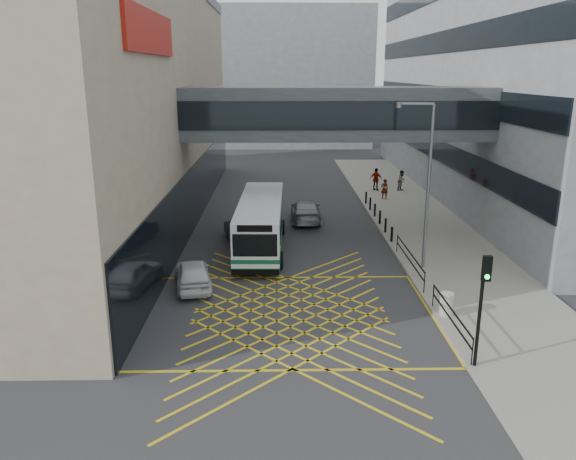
{
  "coord_description": "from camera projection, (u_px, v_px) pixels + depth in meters",
  "views": [
    {
      "loc": [
        -0.47,
        -21.67,
        9.87
      ],
      "look_at": [
        0.0,
        4.0,
        2.6
      ],
      "focal_mm": 35.0,
      "sensor_mm": 36.0,
      "label": 1
    }
  ],
  "objects": [
    {
      "name": "ground",
      "position": [
        290.0,
        315.0,
        23.55
      ],
      "size": [
        120.0,
        120.0,
        0.0
      ],
      "primitive_type": "plane",
      "color": "#333335"
    },
    {
      "name": "building_far",
      "position": [
        267.0,
        78.0,
        78.78
      ],
      "size": [
        28.0,
        16.0,
        18.0
      ],
      "primitive_type": "cube",
      "color": "gray",
      "rests_on": "ground"
    },
    {
      "name": "car_white",
      "position": [
        193.0,
        273.0,
        26.46
      ],
      "size": [
        2.59,
        4.6,
        1.38
      ],
      "primitive_type": "imported",
      "rotation": [
        0.0,
        0.0,
        3.34
      ],
      "color": "silver",
      "rests_on": "ground"
    },
    {
      "name": "street_lamp",
      "position": [
        425.0,
        176.0,
        27.69
      ],
      "size": [
        1.89,
        0.53,
        8.29
      ],
      "rotation": [
        0.0,
        0.0,
        -0.16
      ],
      "color": "slate",
      "rests_on": "pavement"
    },
    {
      "name": "litter_bin",
      "position": [
        447.0,
        304.0,
        23.08
      ],
      "size": [
        0.56,
        0.56,
        0.96
      ],
      "primitive_type": "cylinder",
      "color": "#ADA89E",
      "rests_on": "pavement"
    },
    {
      "name": "pavement",
      "position": [
        417.0,
        221.0,
        38.11
      ],
      "size": [
        6.0,
        54.0,
        0.16
      ],
      "primitive_type": "cube",
      "color": "gray",
      "rests_on": "ground"
    },
    {
      "name": "kerb_railings",
      "position": [
        426.0,
        280.0,
        25.13
      ],
      "size": [
        0.05,
        12.54,
        1.0
      ],
      "color": "black",
      "rests_on": "pavement"
    },
    {
      "name": "skybridge",
      "position": [
        336.0,
        113.0,
        33.1
      ],
      "size": [
        20.0,
        4.1,
        3.0
      ],
      "color": "#40454B",
      "rests_on": "ground"
    },
    {
      "name": "car_dark",
      "position": [
        242.0,
        231.0,
        33.32
      ],
      "size": [
        2.91,
        4.94,
        1.45
      ],
      "primitive_type": "imported",
      "rotation": [
        0.0,
        0.0,
        3.39
      ],
      "color": "black",
      "rests_on": "ground"
    },
    {
      "name": "car_silver",
      "position": [
        306.0,
        210.0,
        38.22
      ],
      "size": [
        2.1,
        4.92,
        1.53
      ],
      "primitive_type": "imported",
      "rotation": [
        0.0,
        0.0,
        3.14
      ],
      "color": "gray",
      "rests_on": "ground"
    },
    {
      "name": "box_junction",
      "position": [
        290.0,
        315.0,
        23.55
      ],
      "size": [
        12.0,
        9.0,
        0.01
      ],
      "color": "gold",
      "rests_on": "ground"
    },
    {
      "name": "building_whsmith",
      "position": [
        8.0,
        101.0,
        36.44
      ],
      "size": [
        24.17,
        42.0,
        16.0
      ],
      "color": "tan",
      "rests_on": "ground"
    },
    {
      "name": "bollards",
      "position": [
        377.0,
        214.0,
        37.92
      ],
      "size": [
        0.14,
        10.14,
        0.9
      ],
      "color": "black",
      "rests_on": "pavement"
    },
    {
      "name": "pedestrian_a",
      "position": [
        384.0,
        189.0,
        44.17
      ],
      "size": [
        0.66,
        0.49,
        1.57
      ],
      "primitive_type": "imported",
      "rotation": [
        0.0,
        0.0,
        3.21
      ],
      "color": "gray",
      "rests_on": "pavement"
    },
    {
      "name": "pedestrian_c",
      "position": [
        376.0,
        179.0,
        47.32
      ],
      "size": [
        1.22,
        1.03,
        1.87
      ],
      "primitive_type": "imported",
      "rotation": [
        0.0,
        0.0,
        2.59
      ],
      "color": "gray",
      "rests_on": "pavement"
    },
    {
      "name": "bus",
      "position": [
        261.0,
        222.0,
        32.05
      ],
      "size": [
        2.81,
        10.46,
        2.92
      ],
      "rotation": [
        0.0,
        0.0,
        -0.03
      ],
      "color": "white",
      "rests_on": "ground"
    },
    {
      "name": "traffic_light",
      "position": [
        483.0,
        295.0,
        18.42
      ],
      "size": [
        0.28,
        0.46,
        4.02
      ],
      "rotation": [
        0.0,
        0.0,
        0.01
      ],
      "color": "black",
      "rests_on": "pavement"
    },
    {
      "name": "pedestrian_b",
      "position": [
        402.0,
        181.0,
        47.27
      ],
      "size": [
        0.93,
        0.92,
        1.69
      ],
      "primitive_type": "imported",
      "rotation": [
        0.0,
        0.0,
        0.77
      ],
      "color": "gray",
      "rests_on": "pavement"
    }
  ]
}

